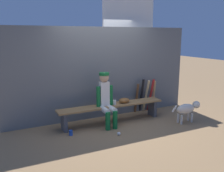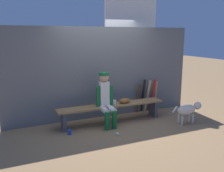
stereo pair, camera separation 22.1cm
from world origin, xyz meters
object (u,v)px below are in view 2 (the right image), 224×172
(bat_aluminum_black, at_px, (143,96))
(bat_wood_natural, at_px, (148,96))
(cup_on_bench, at_px, (114,102))
(baseball, at_px, (117,134))
(bat_aluminum_red, at_px, (152,95))
(dog, at_px, (188,110))
(cup_on_ground, at_px, (70,132))
(bat_wood_tan, at_px, (155,96))
(baseball_glove, at_px, (124,101))
(bat_wood_dark, at_px, (138,98))
(dugout_bench, at_px, (112,108))
(player_seated, at_px, (106,98))
(scoreboard, at_px, (133,27))

(bat_aluminum_black, height_order, bat_wood_natural, bat_aluminum_black)
(cup_on_bench, bearing_deg, baseball, -109.88)
(bat_aluminum_red, bearing_deg, dog, -76.17)
(dog, bearing_deg, baseball, 179.82)
(bat_wood_natural, bearing_deg, cup_on_ground, -163.37)
(bat_wood_tan, bearing_deg, baseball, -145.84)
(baseball_glove, distance_m, baseball, 1.05)
(bat_wood_dark, height_order, bat_aluminum_black, bat_aluminum_black)
(dugout_bench, distance_m, player_seated, 0.38)
(dugout_bench, distance_m, bat_aluminum_red, 1.42)
(bat_aluminum_red, relative_size, baseball, 12.44)
(baseball_glove, bearing_deg, cup_on_bench, -172.80)
(bat_wood_natural, bearing_deg, bat_wood_dark, 173.16)
(bat_wood_dark, height_order, bat_aluminum_red, bat_aluminum_red)
(baseball, relative_size, cup_on_ground, 0.67)
(player_seated, xyz_separation_m, baseball_glove, (0.53, 0.11, -0.15))
(bat_wood_tan, bearing_deg, player_seated, -163.56)
(player_seated, bearing_deg, bat_aluminum_red, 16.60)
(baseball_glove, distance_m, bat_wood_dark, 0.76)
(bat_aluminum_red, distance_m, bat_wood_tan, 0.13)
(player_seated, distance_m, bat_aluminum_black, 1.42)
(bat_aluminum_black, xyz_separation_m, cup_on_bench, (-1.06, -0.46, 0.05))
(scoreboard, xyz_separation_m, dog, (0.41, -2.06, -1.97))
(bat_aluminum_black, distance_m, scoreboard, 2.04)
(bat_aluminum_red, xyz_separation_m, dog, (0.28, -1.13, -0.12))
(bat_aluminum_black, bearing_deg, bat_wood_natural, -12.51)
(baseball, xyz_separation_m, scoreboard, (1.45, 2.05, 2.27))
(player_seated, bearing_deg, dugout_bench, 27.86)
(cup_on_ground, bearing_deg, dugout_bench, 15.51)
(bat_wood_tan, bearing_deg, dugout_bench, -165.23)
(bat_wood_tan, distance_m, scoreboard, 2.10)
(cup_on_ground, xyz_separation_m, dog, (2.76, -0.46, 0.28))
(dugout_bench, relative_size, bat_aluminum_red, 2.87)
(bat_wood_dark, distance_m, scoreboard, 2.11)
(bat_wood_dark, xyz_separation_m, cup_on_bench, (-0.90, -0.46, 0.11))
(bat_aluminum_red, height_order, dog, bat_aluminum_red)
(bat_wood_natural, xyz_separation_m, scoreboard, (0.00, 0.90, 1.86))
(scoreboard, bearing_deg, bat_wood_tan, -74.53)
(bat_wood_tan, xyz_separation_m, cup_on_ground, (-2.60, -0.70, -0.37))
(bat_aluminum_red, xyz_separation_m, baseball, (-1.58, -1.12, -0.42))
(baseball_glove, bearing_deg, bat_wood_tan, 18.75)
(bat_wood_natural, distance_m, dog, 1.23)
(baseball_glove, relative_size, bat_wood_dark, 0.35)
(player_seated, xyz_separation_m, bat_wood_natural, (1.43, 0.50, -0.22))
(bat_aluminum_red, height_order, bat_wood_tan, bat_aluminum_red)
(bat_wood_dark, bearing_deg, cup_on_ground, -160.42)
(dugout_bench, bearing_deg, baseball, -105.67)
(baseball_glove, height_order, dog, baseball_glove)
(bat_aluminum_black, xyz_separation_m, bat_wood_tan, (0.38, -0.03, -0.04))
(bat_wood_dark, relative_size, bat_aluminum_red, 0.87)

